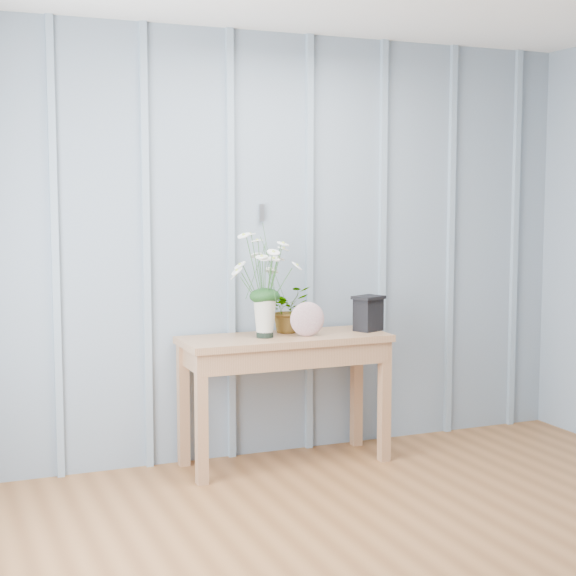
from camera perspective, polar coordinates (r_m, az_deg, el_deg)
name	(u,v)px	position (r m, az deg, el deg)	size (l,w,h in m)	color
room_shell	(377,97)	(4.05, 5.80, 12.20)	(4.00, 4.50, 2.50)	gray
sideboard	(285,355)	(5.08, -0.22, -4.38)	(1.20, 0.45, 0.75)	#956845
daisy_vase	(265,270)	(4.95, -1.52, 1.15)	(0.43, 0.33, 0.61)	black
spider_plant	(288,309)	(5.17, -0.02, -1.37)	(0.25, 0.21, 0.28)	#123615
felt_disc_vessel	(307,319)	(5.02, 1.26, -2.03)	(0.20, 0.06, 0.20)	#813E52
carved_box	(368,313)	(5.25, 5.21, -1.61)	(0.21, 0.19, 0.21)	black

